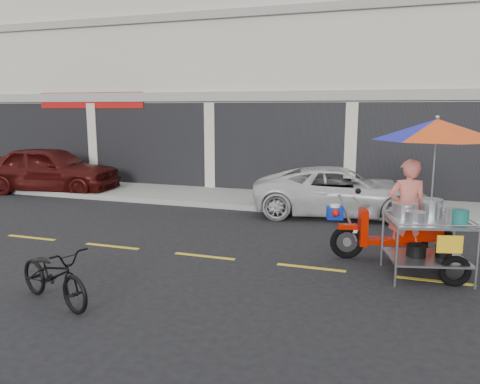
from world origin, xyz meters
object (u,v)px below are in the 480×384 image
(maroon_sedan, at_px, (50,169))
(white_pickup, at_px, (341,191))
(near_bicycle, at_px, (54,275))
(food_vendor_rig, at_px, (423,174))

(maroon_sedan, height_order, white_pickup, maroon_sedan)
(maroon_sedan, distance_m, near_bicycle, 9.65)
(maroon_sedan, bearing_deg, food_vendor_rig, -118.28)
(maroon_sedan, height_order, food_vendor_rig, food_vendor_rig)
(food_vendor_rig, bearing_deg, near_bicycle, -161.23)
(near_bicycle, bearing_deg, maroon_sedan, 60.44)
(food_vendor_rig, bearing_deg, white_pickup, 100.63)
(near_bicycle, bearing_deg, white_pickup, -4.51)
(near_bicycle, bearing_deg, food_vendor_rig, -37.29)
(maroon_sedan, xyz_separation_m, food_vendor_rig, (11.16, -4.19, 0.89))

